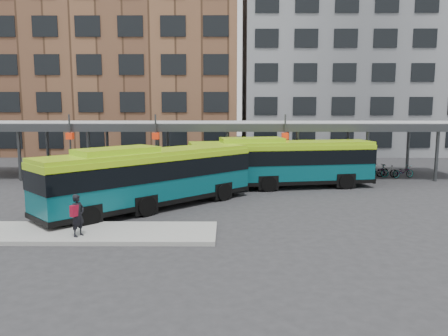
% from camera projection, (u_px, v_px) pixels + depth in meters
% --- Properties ---
extents(ground, '(120.00, 120.00, 0.00)m').
position_uv_depth(ground, '(187.00, 217.00, 21.19)').
color(ground, '#28282B').
rests_on(ground, ground).
extents(boarding_island, '(14.00, 3.00, 0.18)m').
position_uv_depth(boarding_island, '(49.00, 233.00, 18.24)').
color(boarding_island, gray).
rests_on(boarding_island, ground).
extents(canopy, '(40.00, 6.53, 4.80)m').
position_uv_depth(canopy, '(201.00, 125.00, 33.39)').
color(canopy, '#999B9E').
rests_on(canopy, ground).
extents(building_brick, '(26.00, 14.00, 22.00)m').
position_uv_depth(building_brick, '(126.00, 58.00, 51.41)').
color(building_brick, brown).
rests_on(building_brick, ground).
extents(building_grey, '(24.00, 14.00, 20.00)m').
position_uv_depth(building_grey, '(346.00, 67.00, 51.39)').
color(building_grey, slate).
rests_on(building_grey, ground).
extents(bus_front, '(10.45, 10.30, 3.34)m').
position_uv_depth(bus_front, '(151.00, 176.00, 22.77)').
color(bus_front, '#074A53').
rests_on(bus_front, ground).
extents(bus_rear, '(12.36, 4.64, 3.33)m').
position_uv_depth(bus_rear, '(281.00, 162.00, 28.71)').
color(bus_rear, '#074A53').
rests_on(bus_rear, ground).
extents(pedestrian, '(0.64, 0.73, 1.70)m').
position_uv_depth(pedestrian, '(78.00, 215.00, 17.35)').
color(pedestrian, black).
rests_on(pedestrian, boarding_island).
extents(bike_rack, '(6.05, 1.32, 1.05)m').
position_uv_depth(bike_rack, '(374.00, 171.00, 33.04)').
color(bike_rack, slate).
rests_on(bike_rack, ground).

